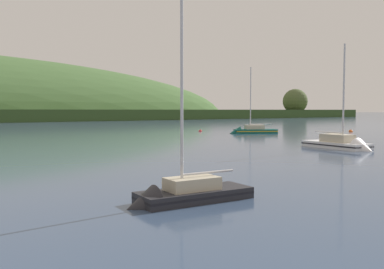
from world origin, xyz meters
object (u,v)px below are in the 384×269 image
at_px(sailboat_midwater_white, 182,200).
at_px(mooring_buoy_foreground, 200,131).
at_px(sailboat_near_mooring, 343,147).
at_px(sailboat_far_left, 250,132).
at_px(mooring_buoy_midchannel, 351,132).

xyz_separation_m(sailboat_midwater_white, mooring_buoy_foreground, (36.65, 50.58, -0.13)).
distance_m(sailboat_near_mooring, sailboat_far_left, 29.99).
bearing_deg(mooring_buoy_foreground, sailboat_midwater_white, -125.93).
xyz_separation_m(sailboat_near_mooring, mooring_buoy_midchannel, (31.42, 21.01, -0.16)).
height_order(sailboat_far_left, mooring_buoy_midchannel, sailboat_far_left).
height_order(sailboat_midwater_white, sailboat_far_left, sailboat_far_left).
distance_m(sailboat_midwater_white, sailboat_far_left, 56.34).
bearing_deg(mooring_buoy_foreground, sailboat_far_left, -73.10).
xyz_separation_m(sailboat_near_mooring, mooring_buoy_foreground, (8.28, 38.52, -0.16)).
distance_m(sailboat_near_mooring, mooring_buoy_foreground, 39.40).
xyz_separation_m(sailboat_near_mooring, sailboat_far_left, (11.58, 27.66, 0.06)).
height_order(sailboat_near_mooring, mooring_buoy_foreground, sailboat_near_mooring).
relative_size(sailboat_near_mooring, sailboat_far_left, 0.97).
height_order(sailboat_far_left, mooring_buoy_foreground, sailboat_far_left).
xyz_separation_m(mooring_buoy_foreground, mooring_buoy_midchannel, (23.14, -17.51, -0.00)).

